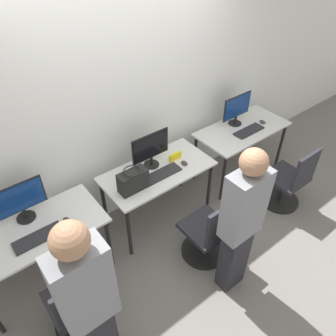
# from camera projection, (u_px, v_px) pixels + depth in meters

# --- Properties ---
(ground_plane) EXTENTS (20.00, 20.00, 0.00)m
(ground_plane) POSITION_uv_depth(u_px,v_px,m) (174.00, 231.00, 3.81)
(ground_plane) COLOR slate
(wall_back) EXTENTS (12.00, 0.05, 2.80)m
(wall_back) POSITION_uv_depth(u_px,v_px,m) (131.00, 99.00, 3.37)
(wall_back) COLOR silver
(wall_back) RESTS_ON ground_plane
(desk_left) EXTENTS (1.23, 0.62, 0.72)m
(desk_left) POSITION_uv_depth(u_px,v_px,m) (37.00, 237.00, 2.95)
(desk_left) COLOR silver
(desk_left) RESTS_ON ground_plane
(monitor_left) EXTENTS (0.46, 0.17, 0.40)m
(monitor_left) POSITION_uv_depth(u_px,v_px,m) (20.00, 201.00, 2.87)
(monitor_left) COLOR black
(monitor_left) RESTS_ON desk_left
(keyboard_left) EXTENTS (0.42, 0.15, 0.02)m
(keyboard_left) POSITION_uv_depth(u_px,v_px,m) (38.00, 238.00, 2.82)
(keyboard_left) COLOR #262628
(keyboard_left) RESTS_ON desk_left
(mouse_left) EXTENTS (0.06, 0.09, 0.03)m
(mouse_left) POSITION_uv_depth(u_px,v_px,m) (66.00, 220.00, 2.97)
(mouse_left) COLOR #333333
(mouse_left) RESTS_ON desk_left
(office_chair_left) EXTENTS (0.48, 0.48, 0.87)m
(office_chair_left) POSITION_uv_depth(u_px,v_px,m) (78.00, 307.00, 2.75)
(office_chair_left) COLOR black
(office_chair_left) RESTS_ON ground_plane
(person_left) EXTENTS (0.36, 0.22, 1.71)m
(person_left) POSITION_uv_depth(u_px,v_px,m) (89.00, 303.00, 2.15)
(person_left) COLOR #232328
(person_left) RESTS_ON ground_plane
(desk_center) EXTENTS (1.23, 0.62, 0.72)m
(desk_center) POSITION_uv_depth(u_px,v_px,m) (158.00, 176.00, 3.59)
(desk_center) COLOR silver
(desk_center) RESTS_ON ground_plane
(monitor_center) EXTENTS (0.46, 0.17, 0.40)m
(monitor_center) POSITION_uv_depth(u_px,v_px,m) (151.00, 149.00, 3.47)
(monitor_center) COLOR black
(monitor_center) RESTS_ON desk_center
(keyboard_center) EXTENTS (0.42, 0.15, 0.02)m
(keyboard_center) POSITION_uv_depth(u_px,v_px,m) (162.00, 174.00, 3.48)
(keyboard_center) COLOR #262628
(keyboard_center) RESTS_ON desk_center
(mouse_center) EXTENTS (0.06, 0.09, 0.03)m
(mouse_center) POSITION_uv_depth(u_px,v_px,m) (184.00, 163.00, 3.61)
(mouse_center) COLOR #333333
(mouse_center) RESTS_ON desk_center
(office_chair_center) EXTENTS (0.48, 0.48, 0.87)m
(office_chair_center) POSITION_uv_depth(u_px,v_px,m) (209.00, 234.00, 3.34)
(office_chair_center) COLOR black
(office_chair_center) RESTS_ON ground_plane
(person_center) EXTENTS (0.36, 0.22, 1.64)m
(person_center) POSITION_uv_depth(u_px,v_px,m) (241.00, 221.00, 2.75)
(person_center) COLOR #232328
(person_center) RESTS_ON ground_plane
(desk_right) EXTENTS (1.23, 0.62, 0.72)m
(desk_right) POSITION_uv_depth(u_px,v_px,m) (242.00, 134.00, 4.24)
(desk_right) COLOR silver
(desk_right) RESTS_ON ground_plane
(monitor_right) EXTENTS (0.46, 0.17, 0.40)m
(monitor_right) POSITION_uv_depth(u_px,v_px,m) (237.00, 109.00, 4.13)
(monitor_right) COLOR black
(monitor_right) RESTS_ON desk_right
(keyboard_right) EXTENTS (0.42, 0.15, 0.02)m
(keyboard_right) POSITION_uv_depth(u_px,v_px,m) (249.00, 131.00, 4.12)
(keyboard_right) COLOR #262628
(keyboard_right) RESTS_ON desk_right
(mouse_right) EXTENTS (0.06, 0.09, 0.03)m
(mouse_right) POSITION_uv_depth(u_px,v_px,m) (263.00, 122.00, 4.27)
(mouse_right) COLOR #333333
(mouse_right) RESTS_ON desk_right
(office_chair_right) EXTENTS (0.48, 0.48, 0.87)m
(office_chair_right) POSITION_uv_depth(u_px,v_px,m) (288.00, 183.00, 3.94)
(office_chair_right) COLOR black
(office_chair_right) RESTS_ON ground_plane
(handbag) EXTENTS (0.30, 0.18, 0.25)m
(handbag) POSITION_uv_depth(u_px,v_px,m) (133.00, 181.00, 3.23)
(handbag) COLOR black
(handbag) RESTS_ON desk_center
(placard_center) EXTENTS (0.16, 0.03, 0.08)m
(placard_center) POSITION_uv_depth(u_px,v_px,m) (175.00, 156.00, 3.66)
(placard_center) COLOR yellow
(placard_center) RESTS_ON desk_center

